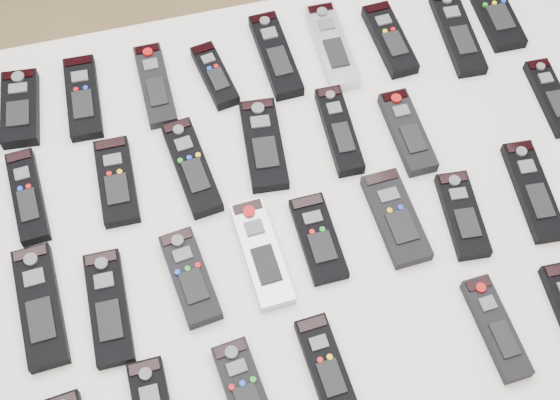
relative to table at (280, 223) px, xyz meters
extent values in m
plane|color=#8F6749|center=(0.06, 0.15, -0.72)|extent=(4.00, 4.00, 0.00)
cube|color=white|center=(0.00, 0.00, 0.04)|extent=(1.25, 0.88, 0.04)
cylinder|color=beige|center=(0.56, 0.38, -0.35)|extent=(0.04, 0.04, 0.74)
cube|color=black|center=(-0.39, 0.29, 0.07)|extent=(0.07, 0.16, 0.02)
cube|color=black|center=(-0.28, 0.29, 0.07)|extent=(0.06, 0.17, 0.02)
cube|color=black|center=(-0.15, 0.28, 0.07)|extent=(0.05, 0.17, 0.02)
cube|color=black|center=(-0.05, 0.28, 0.07)|extent=(0.06, 0.14, 0.02)
cube|color=black|center=(0.07, 0.30, 0.07)|extent=(0.06, 0.19, 0.02)
cube|color=#B7B7BC|center=(0.17, 0.29, 0.07)|extent=(0.06, 0.19, 0.02)
cube|color=black|center=(0.28, 0.28, 0.07)|extent=(0.06, 0.16, 0.02)
cube|color=black|center=(0.40, 0.27, 0.07)|extent=(0.06, 0.19, 0.02)
cube|color=black|center=(0.49, 0.30, 0.07)|extent=(0.06, 0.18, 0.02)
cube|color=black|center=(-0.39, 0.11, 0.07)|extent=(0.06, 0.17, 0.02)
cube|color=black|center=(-0.25, 0.10, 0.07)|extent=(0.06, 0.16, 0.02)
cube|color=black|center=(-0.12, 0.10, 0.07)|extent=(0.07, 0.19, 0.02)
cube|color=black|center=(0.00, 0.12, 0.07)|extent=(0.08, 0.18, 0.02)
cube|color=black|center=(0.13, 0.11, 0.07)|extent=(0.05, 0.17, 0.02)
cube|color=black|center=(0.24, 0.08, 0.07)|extent=(0.05, 0.16, 0.02)
cube|color=black|center=(0.51, 0.09, 0.07)|extent=(0.05, 0.16, 0.02)
cube|color=black|center=(-0.39, -0.08, 0.07)|extent=(0.07, 0.20, 0.02)
cube|color=black|center=(-0.29, -0.11, 0.07)|extent=(0.06, 0.18, 0.02)
cube|color=black|center=(-0.16, -0.09, 0.07)|extent=(0.07, 0.16, 0.02)
cube|color=#B7B7BC|center=(-0.05, -0.08, 0.07)|extent=(0.06, 0.19, 0.02)
cube|color=black|center=(0.04, -0.08, 0.07)|extent=(0.06, 0.15, 0.02)
cube|color=black|center=(0.17, -0.07, 0.07)|extent=(0.07, 0.17, 0.02)
cube|color=black|center=(0.28, -0.09, 0.07)|extent=(0.06, 0.15, 0.02)
cube|color=black|center=(0.40, -0.08, 0.07)|extent=(0.06, 0.18, 0.02)
cube|color=black|center=(-0.12, -0.28, 0.07)|extent=(0.07, 0.15, 0.02)
cube|color=black|center=(0.00, -0.28, 0.07)|extent=(0.06, 0.15, 0.02)
cube|color=black|center=(0.26, -0.28, 0.07)|extent=(0.05, 0.16, 0.02)
camera|label=1|loc=(-0.15, -0.59, 1.16)|focal=50.00mm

